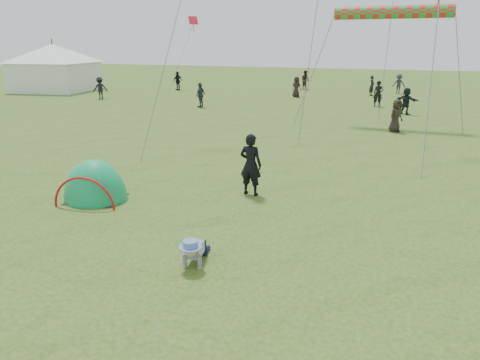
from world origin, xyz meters
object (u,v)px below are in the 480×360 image
(crawling_toddler, at_px, (194,249))
(popup_tent, at_px, (96,199))
(standing_adult, at_px, (251,165))
(event_marquee, at_px, (55,66))

(crawling_toddler, height_order, popup_tent, popup_tent)
(crawling_toddler, distance_m, standing_adult, 4.31)
(popup_tent, bearing_deg, crawling_toddler, -40.20)
(standing_adult, bearing_deg, crawling_toddler, 98.65)
(standing_adult, xyz_separation_m, event_marquee, (-26.10, 20.17, 1.31))
(crawling_toddler, xyz_separation_m, event_marquee, (-26.46, 24.43, 1.89))
(crawling_toddler, xyz_separation_m, popup_tent, (-4.24, 2.29, -0.31))
(popup_tent, relative_size, standing_adult, 1.28)
(event_marquee, bearing_deg, popup_tent, -55.25)
(event_marquee, bearing_deg, standing_adult, -48.04)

